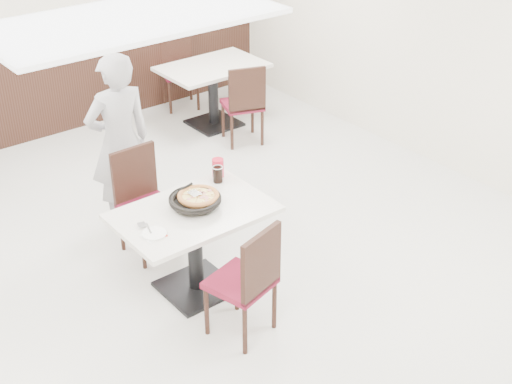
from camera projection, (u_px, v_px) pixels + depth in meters
floor at (226, 270)px, 6.08m from camera, size 7.00×7.00×0.00m
wall_back at (34, 17)px, 7.77m from camera, size 6.00×0.04×2.80m
wall_right at (469, 43)px, 7.00m from camera, size 0.04×7.00×2.80m
wainscot_back at (46, 91)px, 8.18m from camera, size 5.90×0.03×1.10m
fluo_panel_a at (132, 19)px, 2.87m from camera, size 1.20×0.60×0.02m
main_table at (195, 251)px, 5.68m from camera, size 1.27×0.91×0.75m
chair_near at (240, 280)px, 5.18m from camera, size 0.51×0.51×0.95m
chair_far at (148, 205)px, 6.10m from camera, size 0.43×0.43×0.95m
trivet at (196, 201)px, 5.59m from camera, size 0.13×0.13×0.04m
pizza_pan at (195, 203)px, 5.51m from camera, size 0.38×0.38×0.01m
pizza at (199, 198)px, 5.54m from camera, size 0.32×0.32×0.02m
pizza_server at (194, 193)px, 5.54m from camera, size 0.09×0.10×0.00m
napkin at (152, 236)px, 5.18m from camera, size 0.15×0.15×0.00m
side_plate at (154, 233)px, 5.19m from camera, size 0.20×0.20×0.01m
fork at (149, 228)px, 5.24m from camera, size 0.06×0.14×0.00m
cola_glass at (218, 175)px, 5.86m from camera, size 0.09×0.09×0.13m
red_cup at (218, 168)px, 5.93m from camera, size 0.11×0.11×0.16m
diner_person at (120, 142)px, 6.35m from camera, size 0.64×0.44×1.67m
bg_table_right at (213, 95)px, 8.52m from camera, size 1.29×0.94×0.75m
bg_chair_right_near at (242, 103)px, 8.06m from camera, size 0.54×0.54×0.95m
bg_chair_right_far at (180, 71)px, 8.95m from camera, size 0.53×0.53×0.95m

